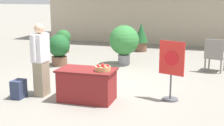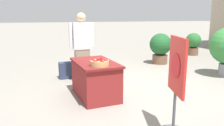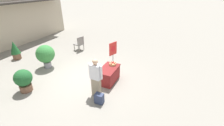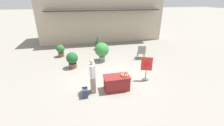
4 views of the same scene
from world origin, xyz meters
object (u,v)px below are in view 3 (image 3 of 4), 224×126
(person_visitor, at_px, (96,78))
(potted_plant_far_left, at_px, (15,50))
(apple_basket, at_px, (113,64))
(display_table, at_px, (109,75))
(patio_chair, at_px, (80,43))
(potted_plant_near_left, at_px, (45,54))
(backpack, at_px, (99,98))
(potted_plant_near_right, at_px, (24,79))
(poster_board, at_px, (113,52))

(person_visitor, relative_size, potted_plant_far_left, 1.43)
(apple_basket, bearing_deg, display_table, 174.75)
(patio_chair, bearing_deg, potted_plant_near_left, 100.97)
(display_table, relative_size, potted_plant_near_left, 0.95)
(backpack, relative_size, patio_chair, 0.41)
(apple_basket, distance_m, patio_chair, 4.30)
(backpack, height_order, potted_plant_near_right, potted_plant_near_right)
(display_table, bearing_deg, apple_basket, -5.25)
(poster_board, distance_m, potted_plant_near_right, 4.63)
(potted_plant_near_left, bearing_deg, potted_plant_far_left, 88.65)
(person_visitor, bearing_deg, poster_board, 11.99)
(potted_plant_near_left, bearing_deg, display_table, -88.12)
(poster_board, height_order, patio_chair, poster_board)
(potted_plant_near_left, xyz_separation_m, potted_plant_far_left, (0.06, 2.61, -0.17))
(display_table, height_order, poster_board, poster_board)
(backpack, relative_size, potted_plant_near_left, 0.32)
(potted_plant_near_right, distance_m, potted_plant_far_left, 3.95)
(display_table, relative_size, patio_chair, 1.24)
(potted_plant_near_right, distance_m, potted_plant_near_left, 2.17)
(display_table, distance_m, patio_chair, 4.50)
(poster_board, height_order, potted_plant_far_left, poster_board)
(display_table, bearing_deg, backpack, -169.10)
(person_visitor, height_order, potted_plant_near_right, person_visitor)
(person_visitor, xyz_separation_m, potted_plant_near_right, (-1.01, 2.98, -0.27))
(potted_plant_near_left, bearing_deg, person_visitor, -105.22)
(poster_board, distance_m, patio_chair, 3.16)
(display_table, bearing_deg, potted_plant_far_left, 90.56)
(display_table, distance_m, person_visitor, 1.24)
(potted_plant_near_left, bearing_deg, poster_board, -59.49)
(display_table, relative_size, apple_basket, 3.73)
(potted_plant_near_right, bearing_deg, potted_plant_far_left, 58.20)
(person_visitor, xyz_separation_m, patio_chair, (3.89, 3.51, -0.30))
(apple_basket, height_order, backpack, apple_basket)
(potted_plant_near_right, bearing_deg, potted_plant_near_left, 20.33)
(display_table, bearing_deg, potted_plant_near_right, 125.40)
(patio_chair, bearing_deg, person_visitor, 147.30)
(potted_plant_near_left, distance_m, potted_plant_far_left, 2.62)
(display_table, distance_m, apple_basket, 0.57)
(person_visitor, distance_m, backpack, 0.83)
(apple_basket, relative_size, backpack, 0.80)
(apple_basket, height_order, poster_board, poster_board)
(patio_chair, relative_size, potted_plant_near_right, 0.98)
(person_visitor, xyz_separation_m, backpack, (-0.40, -0.34, -0.64))
(potted_plant_near_right, bearing_deg, poster_board, -32.23)
(person_visitor, xyz_separation_m, poster_board, (2.91, 0.51, -0.12))
(backpack, relative_size, poster_board, 0.32)
(apple_basket, bearing_deg, potted_plant_near_left, 97.66)
(backpack, height_order, patio_chair, patio_chair)
(poster_board, relative_size, potted_plant_far_left, 1.14)
(patio_chair, bearing_deg, potted_plant_near_right, 111.47)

